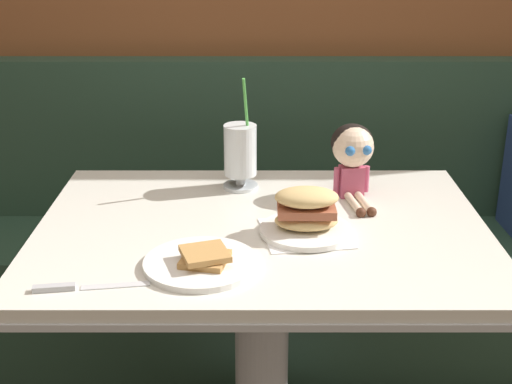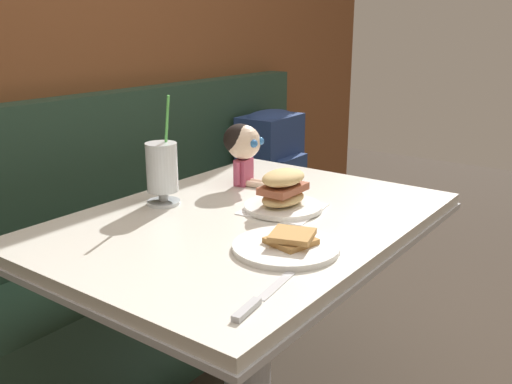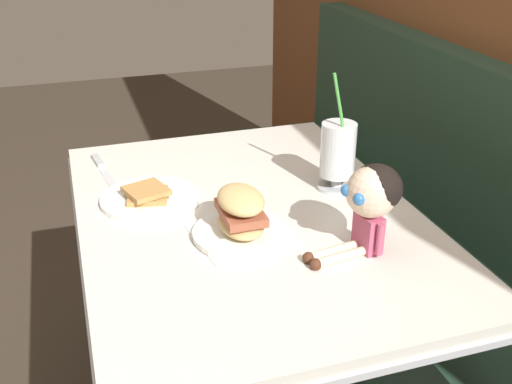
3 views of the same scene
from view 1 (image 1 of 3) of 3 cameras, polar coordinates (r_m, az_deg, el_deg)
booth_bench at (r=2.48m, az=0.24°, el=-5.50°), size 2.60×0.48×1.00m
diner_table at (r=1.83m, az=0.37°, el=-8.33°), size 1.11×0.81×0.74m
toast_plate at (r=1.54m, az=-4.48°, el=-5.62°), size 0.25×0.25×0.04m
milkshake_glass at (r=1.94m, az=-1.38°, el=3.11°), size 0.10×0.10×0.31m
sandwich_plate at (r=1.68m, az=3.95°, el=-1.92°), size 0.23×0.23×0.12m
butter_knife at (r=1.50m, az=-14.72°, el=-7.42°), size 0.24×0.05×0.01m
seated_doll at (r=1.89m, az=7.67°, el=3.33°), size 0.13×0.23×0.20m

